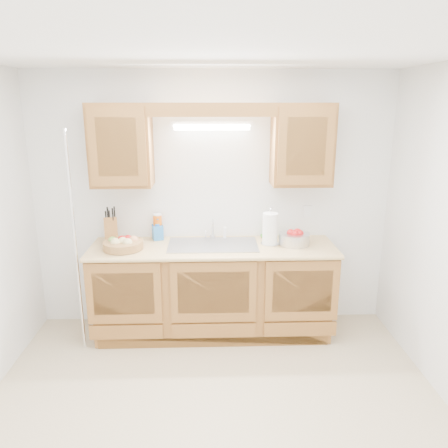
{
  "coord_description": "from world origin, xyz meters",
  "views": [
    {
      "loc": [
        -0.03,
        -2.71,
        2.19
      ],
      "look_at": [
        0.09,
        0.85,
        1.21
      ],
      "focal_mm": 35.0,
      "sensor_mm": 36.0,
      "label": 1
    }
  ],
  "objects_px": {
    "fruit_basket": "(123,244)",
    "paper_towel": "(270,229)",
    "knife_block": "(111,230)",
    "apple_bowl": "(294,238)"
  },
  "relations": [
    {
      "from": "knife_block",
      "to": "apple_bowl",
      "type": "relative_size",
      "value": 1.15
    },
    {
      "from": "fruit_basket",
      "to": "paper_towel",
      "type": "xyz_separation_m",
      "value": [
        1.37,
        0.09,
        0.1
      ]
    },
    {
      "from": "knife_block",
      "to": "apple_bowl",
      "type": "bearing_deg",
      "value": -17.84
    },
    {
      "from": "knife_block",
      "to": "paper_towel",
      "type": "height_order",
      "value": "paper_towel"
    },
    {
      "from": "apple_bowl",
      "to": "fruit_basket",
      "type": "bearing_deg",
      "value": -177.07
    },
    {
      "from": "fruit_basket",
      "to": "apple_bowl",
      "type": "bearing_deg",
      "value": 2.93
    },
    {
      "from": "apple_bowl",
      "to": "knife_block",
      "type": "bearing_deg",
      "value": 175.87
    },
    {
      "from": "fruit_basket",
      "to": "knife_block",
      "type": "distance_m",
      "value": 0.27
    },
    {
      "from": "fruit_basket",
      "to": "apple_bowl",
      "type": "height_order",
      "value": "apple_bowl"
    },
    {
      "from": "knife_block",
      "to": "fruit_basket",
      "type": "bearing_deg",
      "value": -67.67
    }
  ]
}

